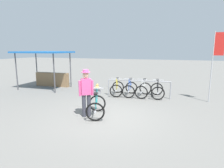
{
  "coord_description": "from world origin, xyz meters",
  "views": [
    {
      "loc": [
        2.42,
        -6.08,
        2.42
      ],
      "look_at": [
        -0.18,
        1.14,
        1.0
      ],
      "focal_mm": 30.18,
      "sensor_mm": 36.0,
      "label": 1
    }
  ],
  "objects_px": {
    "racked_bike_yellow": "(117,88)",
    "banner_flag": "(216,54)",
    "market_stall": "(48,66)",
    "racked_bike_blue": "(130,89)",
    "racked_bike_black": "(157,90)",
    "person_with_featured_bike": "(86,91)",
    "featured_bicycle": "(96,102)",
    "racked_bike_white": "(143,90)"
  },
  "relations": [
    {
      "from": "racked_bike_yellow",
      "to": "banner_flag",
      "type": "relative_size",
      "value": 0.38
    },
    {
      "from": "market_stall",
      "to": "banner_flag",
      "type": "height_order",
      "value": "banner_flag"
    },
    {
      "from": "racked_bike_blue",
      "to": "market_stall",
      "type": "xyz_separation_m",
      "value": [
        -5.51,
        0.43,
        1.03
      ]
    },
    {
      "from": "racked_bike_black",
      "to": "market_stall",
      "type": "distance_m",
      "value": 6.98
    },
    {
      "from": "racked_bike_black",
      "to": "person_with_featured_bike",
      "type": "height_order",
      "value": "person_with_featured_bike"
    },
    {
      "from": "racked_bike_yellow",
      "to": "banner_flag",
      "type": "distance_m",
      "value": 4.95
    },
    {
      "from": "person_with_featured_bike",
      "to": "racked_bike_yellow",
      "type": "bearing_deg",
      "value": 89.89
    },
    {
      "from": "racked_bike_black",
      "to": "person_with_featured_bike",
      "type": "relative_size",
      "value": 0.69
    },
    {
      "from": "market_stall",
      "to": "featured_bicycle",
      "type": "bearing_deg",
      "value": -36.28
    },
    {
      "from": "racked_bike_yellow",
      "to": "person_with_featured_bike",
      "type": "xyz_separation_m",
      "value": [
        -0.01,
        -3.51,
        0.58
      ]
    },
    {
      "from": "racked_bike_white",
      "to": "featured_bicycle",
      "type": "bearing_deg",
      "value": -108.64
    },
    {
      "from": "racked_bike_white",
      "to": "racked_bike_black",
      "type": "relative_size",
      "value": 0.94
    },
    {
      "from": "racked_bike_blue",
      "to": "featured_bicycle",
      "type": "distance_m",
      "value": 3.32
    },
    {
      "from": "racked_bike_yellow",
      "to": "racked_bike_black",
      "type": "bearing_deg",
      "value": 5.23
    },
    {
      "from": "person_with_featured_bike",
      "to": "racked_bike_blue",
      "type": "bearing_deg",
      "value": 78.87
    },
    {
      "from": "racked_bike_white",
      "to": "person_with_featured_bike",
      "type": "bearing_deg",
      "value": -111.04
    },
    {
      "from": "racked_bike_yellow",
      "to": "racked_bike_black",
      "type": "height_order",
      "value": "same"
    },
    {
      "from": "banner_flag",
      "to": "racked_bike_blue",
      "type": "bearing_deg",
      "value": -179.09
    },
    {
      "from": "racked_bike_blue",
      "to": "racked_bike_black",
      "type": "xyz_separation_m",
      "value": [
        1.39,
        0.13,
        0.0
      ]
    },
    {
      "from": "racked_bike_blue",
      "to": "racked_bike_white",
      "type": "height_order",
      "value": "same"
    },
    {
      "from": "racked_bike_blue",
      "to": "featured_bicycle",
      "type": "relative_size",
      "value": 0.91
    },
    {
      "from": "racked_bike_black",
      "to": "racked_bike_yellow",
      "type": "bearing_deg",
      "value": -174.77
    },
    {
      "from": "featured_bicycle",
      "to": "person_with_featured_bike",
      "type": "distance_m",
      "value": 0.61
    },
    {
      "from": "racked_bike_white",
      "to": "featured_bicycle",
      "type": "relative_size",
      "value": 0.89
    },
    {
      "from": "racked_bike_black",
      "to": "banner_flag",
      "type": "relative_size",
      "value": 0.37
    },
    {
      "from": "featured_bicycle",
      "to": "market_stall",
      "type": "bearing_deg",
      "value": 143.72
    },
    {
      "from": "racked_bike_yellow",
      "to": "racked_bike_white",
      "type": "xyz_separation_m",
      "value": [
        1.39,
        0.13,
        0.0
      ]
    },
    {
      "from": "market_stall",
      "to": "racked_bike_blue",
      "type": "bearing_deg",
      "value": -4.44
    },
    {
      "from": "racked_bike_yellow",
      "to": "person_with_featured_bike",
      "type": "relative_size",
      "value": 0.71
    },
    {
      "from": "racked_bike_white",
      "to": "person_with_featured_bike",
      "type": "relative_size",
      "value": 0.65
    },
    {
      "from": "featured_bicycle",
      "to": "racked_bike_blue",
      "type": "bearing_deg",
      "value": 82.47
    },
    {
      "from": "racked_bike_yellow",
      "to": "market_stall",
      "type": "xyz_separation_m",
      "value": [
        -4.81,
        0.49,
        1.03
      ]
    },
    {
      "from": "racked_bike_white",
      "to": "banner_flag",
      "type": "bearing_deg",
      "value": -0.04
    },
    {
      "from": "racked_bike_yellow",
      "to": "racked_bike_blue",
      "type": "xyz_separation_m",
      "value": [
        0.7,
        0.06,
        0.0
      ]
    },
    {
      "from": "racked_bike_blue",
      "to": "banner_flag",
      "type": "height_order",
      "value": "banner_flag"
    },
    {
      "from": "featured_bicycle",
      "to": "banner_flag",
      "type": "height_order",
      "value": "banner_flag"
    },
    {
      "from": "featured_bicycle",
      "to": "racked_bike_white",
      "type": "bearing_deg",
      "value": 71.36
    },
    {
      "from": "racked_bike_white",
      "to": "market_stall",
      "type": "distance_m",
      "value": 6.3
    },
    {
      "from": "racked_bike_black",
      "to": "banner_flag",
      "type": "distance_m",
      "value": 3.11
    },
    {
      "from": "racked_bike_yellow",
      "to": "racked_bike_white",
      "type": "relative_size",
      "value": 1.1
    },
    {
      "from": "featured_bicycle",
      "to": "market_stall",
      "type": "height_order",
      "value": "market_stall"
    },
    {
      "from": "person_with_featured_bike",
      "to": "banner_flag",
      "type": "xyz_separation_m",
      "value": [
        4.59,
        3.64,
        1.28
      ]
    }
  ]
}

